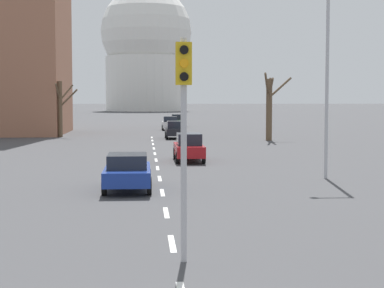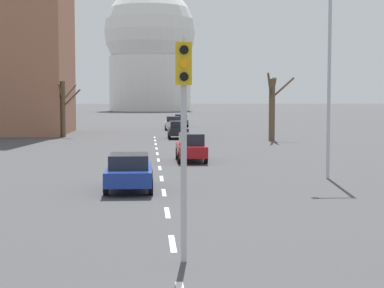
{
  "view_description": "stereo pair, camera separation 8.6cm",
  "coord_description": "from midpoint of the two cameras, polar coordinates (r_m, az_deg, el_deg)",
  "views": [
    {
      "loc": [
        -0.7,
        -8.4,
        3.78
      ],
      "look_at": [
        0.38,
        6.19,
        2.73
      ],
      "focal_mm": 60.0,
      "sensor_mm": 36.0,
      "label": 1
    },
    {
      "loc": [
        -0.62,
        -8.4,
        3.78
      ],
      "look_at": [
        0.38,
        6.19,
        2.73
      ],
      "focal_mm": 60.0,
      "sensor_mm": 36.0,
      "label": 2
    }
  ],
  "objects": [
    {
      "name": "lane_stripe_5",
      "position": [
        34.64,
        -2.81,
        -2.14
      ],
      "size": [
        0.16,
        2.0,
        0.01
      ],
      "primitive_type": "cube",
      "color": "silver",
      "rests_on": "ground_plane"
    },
    {
      "name": "bare_tree_right_near",
      "position": [
        57.3,
        7.21,
        3.43
      ],
      "size": [
        3.06,
        3.82,
        5.97
      ],
      "color": "brown",
      "rests_on": "ground_plane"
    },
    {
      "name": "lane_stripe_7",
      "position": [
        43.6,
        -3.04,
        -0.86
      ],
      "size": [
        0.16,
        2.0,
        0.01
      ],
      "primitive_type": "cube",
      "color": "silver",
      "rests_on": "ground_plane"
    },
    {
      "name": "lane_stripe_10",
      "position": [
        57.06,
        -3.25,
        0.32
      ],
      "size": [
        0.16,
        2.0,
        0.01
      ],
      "primitive_type": "cube",
      "color": "silver",
      "rests_on": "ground_plane"
    },
    {
      "name": "lane_stripe_9",
      "position": [
        52.57,
        -3.2,
        -0.01
      ],
      "size": [
        0.16,
        2.0,
        0.01
      ],
      "primitive_type": "cube",
      "color": "silver",
      "rests_on": "ground_plane"
    },
    {
      "name": "sedan_far_right",
      "position": [
        26.38,
        -5.51,
        -2.41
      ],
      "size": [
        1.93,
        4.52,
        1.51
      ],
      "color": "navy",
      "rests_on": "ground_plane"
    },
    {
      "name": "sedan_far_left",
      "position": [
        38.2,
        -0.01,
        -0.28
      ],
      "size": [
        1.71,
        4.57,
        1.68
      ],
      "color": "maroon",
      "rests_on": "ground_plane"
    },
    {
      "name": "lane_stripe_3",
      "position": [
        25.71,
        -2.42,
        -4.33
      ],
      "size": [
        0.16,
        2.0,
        0.01
      ],
      "primitive_type": "cube",
      "color": "silver",
      "rests_on": "ground_plane"
    },
    {
      "name": "lane_stripe_1",
      "position": [
        16.87,
        -1.6,
        -8.82
      ],
      "size": [
        0.16,
        2.0,
        0.01
      ],
      "primitive_type": "cube",
      "color": "silver",
      "rests_on": "ground_plane"
    },
    {
      "name": "bare_tree_left_far",
      "position": [
        63.21,
        -11.34,
        3.35
      ],
      "size": [
        3.44,
        2.37,
        6.8
      ],
      "color": "brown",
      "rests_on": "ground_plane"
    },
    {
      "name": "lane_stripe_4",
      "position": [
        30.17,
        -2.64,
        -3.08
      ],
      "size": [
        0.16,
        2.0,
        0.01
      ],
      "primitive_type": "cube",
      "color": "silver",
      "rests_on": "ground_plane"
    },
    {
      "name": "lane_stripe_6",
      "position": [
        39.12,
        -2.94,
        -1.43
      ],
      "size": [
        0.16,
        2.0,
        0.01
      ],
      "primitive_type": "cube",
      "color": "silver",
      "rests_on": "ground_plane"
    },
    {
      "name": "capitol_dome",
      "position": [
        188.97,
        -3.75,
        8.46
      ],
      "size": [
        26.35,
        26.35,
        37.21
      ],
      "color": "silver",
      "rests_on": "ground_plane"
    },
    {
      "name": "lane_stripe_2",
      "position": [
        21.28,
        -2.1,
        -6.11
      ],
      "size": [
        0.16,
        2.0,
        0.01
      ],
      "primitive_type": "cube",
      "color": "silver",
      "rests_on": "ground_plane"
    },
    {
      "name": "sedan_mid_centre",
      "position": [
        59.61,
        -1.21,
        1.28
      ],
      "size": [
        1.84,
        4.23,
        1.64
      ],
      "color": "black",
      "rests_on": "ground_plane"
    },
    {
      "name": "sedan_near_left",
      "position": [
        75.44,
        -1.66,
        1.86
      ],
      "size": [
        1.89,
        3.85,
        1.61
      ],
      "color": "silver",
      "rests_on": "ground_plane"
    },
    {
      "name": "sedan_near_right",
      "position": [
        84.42,
        -0.98,
        2.11
      ],
      "size": [
        1.87,
        4.45,
        1.63
      ],
      "color": "#2D4C33",
      "rests_on": "ground_plane"
    },
    {
      "name": "street_lamp_right",
      "position": [
        30.55,
        11.75,
        7.75
      ],
      "size": [
        1.71,
        0.36,
        9.67
      ],
      "color": "#B2B2B7",
      "rests_on": "ground_plane"
    },
    {
      "name": "lane_stripe_8",
      "position": [
        48.08,
        -3.13,
        -0.39
      ],
      "size": [
        0.16,
        2.0,
        0.01
      ],
      "primitive_type": "cube",
      "color": "silver",
      "rests_on": "ground_plane"
    },
    {
      "name": "traffic_signal_centre_tall",
      "position": [
        14.59,
        -0.58,
        3.32
      ],
      "size": [
        0.36,
        0.34,
        5.13
      ],
      "color": "#B2B2B7",
      "rests_on": "ground_plane"
    },
    {
      "name": "lane_stripe_11",
      "position": [
        61.55,
        -3.3,
        0.59
      ],
      "size": [
        0.16,
        2.0,
        0.01
      ],
      "primitive_type": "cube",
      "color": "silver",
      "rests_on": "ground_plane"
    }
  ]
}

